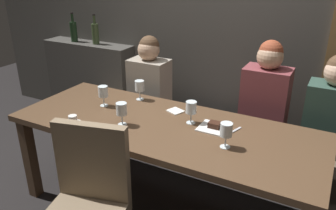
{
  "coord_description": "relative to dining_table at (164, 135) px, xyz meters",
  "views": [
    {
      "loc": [
        1.03,
        -1.87,
        1.8
      ],
      "look_at": [
        -0.02,
        0.11,
        0.84
      ],
      "focal_mm": 36.05,
      "sensor_mm": 36.0,
      "label": 1
    }
  ],
  "objects": [
    {
      "name": "dining_table",
      "position": [
        0.0,
        0.0,
        0.0
      ],
      "size": [
        2.2,
        0.84,
        0.74
      ],
      "color": "#493422",
      "rests_on": "ground"
    },
    {
      "name": "wine_glass_end_left",
      "position": [
        -0.39,
        0.31,
        0.2
      ],
      "size": [
        0.08,
        0.08,
        0.16
      ],
      "color": "silver",
      "rests_on": "dining_table"
    },
    {
      "name": "back_counter",
      "position": [
        -1.55,
        1.04,
        -0.18
      ],
      "size": [
        1.1,
        0.28,
        0.95
      ],
      "primitive_type": "cube",
      "color": "#413E3A",
      "rests_on": "ground"
    },
    {
      "name": "wine_glass_center_back",
      "position": [
        0.49,
        -0.1,
        0.2
      ],
      "size": [
        0.08,
        0.08,
        0.16
      ],
      "color": "silver",
      "rests_on": "dining_table"
    },
    {
      "name": "ground",
      "position": [
        0.0,
        0.0,
        -0.65
      ],
      "size": [
        9.0,
        9.0,
        0.0
      ],
      "primitive_type": "plane",
      "color": "black"
    },
    {
      "name": "banquette_bench",
      "position": [
        0.0,
        0.7,
        -0.42
      ],
      "size": [
        2.5,
        0.44,
        0.45
      ],
      "color": "#40352A",
      "rests_on": "ground"
    },
    {
      "name": "diner_redhead",
      "position": [
        -0.53,
        0.68,
        0.15
      ],
      "size": [
        0.36,
        0.24,
        0.74
      ],
      "color": "#9E9384",
      "rests_on": "banquette_bench"
    },
    {
      "name": "chair_near_side",
      "position": [
        -0.1,
        -0.72,
        -0.09
      ],
      "size": [
        0.53,
        0.53,
        0.98
      ],
      "color": "brown",
      "rests_on": "ground"
    },
    {
      "name": "wine_glass_end_right",
      "position": [
        0.16,
        0.11,
        0.2
      ],
      "size": [
        0.08,
        0.08,
        0.16
      ],
      "color": "silver",
      "rests_on": "dining_table"
    },
    {
      "name": "fork_on_table",
      "position": [
        0.47,
        0.12,
        0.09
      ],
      "size": [
        0.07,
        0.17,
        0.01
      ],
      "primitive_type": "cube",
      "rotation": [
        0.0,
        0.0,
        -0.3
      ],
      "color": "silver",
      "rests_on": "dining_table"
    },
    {
      "name": "dessert_plate",
      "position": [
        0.33,
        0.1,
        0.1
      ],
      "size": [
        0.19,
        0.19,
        0.05
      ],
      "color": "white",
      "rests_on": "dining_table"
    },
    {
      "name": "wine_glass_far_right",
      "position": [
        -0.25,
        -0.14,
        0.2
      ],
      "size": [
        0.08,
        0.08,
        0.16
      ],
      "color": "silver",
      "rests_on": "dining_table"
    },
    {
      "name": "folded_napkin",
      "position": [
        -0.03,
        0.23,
        0.09
      ],
      "size": [
        0.14,
        0.13,
        0.01
      ],
      "primitive_type": "cube",
      "rotation": [
        0.0,
        0.0,
        -0.37
      ],
      "color": "silver",
      "rests_on": "dining_table"
    },
    {
      "name": "espresso_cup",
      "position": [
        -0.57,
        -0.3,
        0.11
      ],
      "size": [
        0.12,
        0.12,
        0.06
      ],
      "color": "white",
      "rests_on": "dining_table"
    },
    {
      "name": "wine_bottle_pale_label",
      "position": [
        -1.42,
        1.03,
        0.42
      ],
      "size": [
        0.08,
        0.08,
        0.33
      ],
      "color": "#384728",
      "rests_on": "back_counter"
    },
    {
      "name": "diner_far_end",
      "position": [
        1.03,
        0.69,
        0.16
      ],
      "size": [
        0.36,
        0.24,
        0.76
      ],
      "color": "#2D473D",
      "rests_on": "banquette_bench"
    },
    {
      "name": "wine_bottle_dark_red",
      "position": [
        -1.72,
        1.01,
        0.42
      ],
      "size": [
        0.08,
        0.08,
        0.33
      ],
      "color": "black",
      "rests_on": "back_counter"
    },
    {
      "name": "wine_glass_far_left",
      "position": [
        -0.58,
        0.06,
        0.2
      ],
      "size": [
        0.08,
        0.08,
        0.16
      ],
      "color": "silver",
      "rests_on": "dining_table"
    },
    {
      "name": "diner_bearded",
      "position": [
        0.54,
        0.71,
        0.18
      ],
      "size": [
        0.36,
        0.24,
        0.8
      ],
      "color": "brown",
      "rests_on": "banquette_bench"
    }
  ]
}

